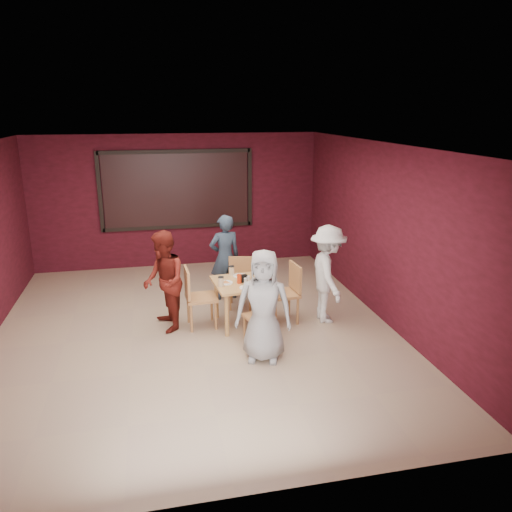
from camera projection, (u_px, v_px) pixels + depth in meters
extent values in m
plane|color=tan|center=(196.00, 331.00, 7.69)|extent=(7.00, 7.00, 0.00)
cube|color=black|center=(177.00, 190.00, 10.44)|extent=(3.00, 0.02, 1.50)
cube|color=tan|center=(243.00, 283.00, 7.76)|extent=(0.96, 0.96, 0.04)
cylinder|color=tan|center=(216.00, 298.00, 8.09)|extent=(0.07, 0.07, 0.67)
cylinder|color=tan|center=(259.00, 294.00, 8.29)|extent=(0.07, 0.07, 0.67)
cylinder|color=tan|center=(227.00, 315.00, 7.43)|extent=(0.07, 0.07, 0.67)
cylinder|color=tan|center=(272.00, 310.00, 7.63)|extent=(0.07, 0.07, 0.67)
cylinder|color=silver|center=(247.00, 288.00, 7.49)|extent=(0.23, 0.23, 0.01)
cone|color=gold|center=(247.00, 287.00, 7.48)|extent=(0.21, 0.21, 0.02)
cylinder|color=#F2E0C0|center=(256.00, 285.00, 7.41)|extent=(0.09, 0.09, 0.14)
cylinder|color=black|center=(256.00, 280.00, 7.39)|extent=(0.09, 0.09, 0.01)
cylinder|color=silver|center=(240.00, 276.00, 8.02)|extent=(0.23, 0.23, 0.01)
cone|color=gold|center=(240.00, 275.00, 8.01)|extent=(0.21, 0.21, 0.02)
cylinder|color=#F2E0C0|center=(232.00, 271.00, 8.05)|extent=(0.09, 0.09, 0.14)
cylinder|color=black|center=(232.00, 266.00, 8.03)|extent=(0.09, 0.09, 0.01)
cylinder|color=silver|center=(225.00, 283.00, 7.69)|extent=(0.23, 0.23, 0.01)
cone|color=gold|center=(225.00, 282.00, 7.69)|extent=(0.21, 0.21, 0.02)
cylinder|color=#F2E0C0|center=(221.00, 282.00, 7.54)|extent=(0.09, 0.09, 0.14)
cylinder|color=black|center=(221.00, 277.00, 7.52)|extent=(0.09, 0.09, 0.01)
cylinder|color=silver|center=(261.00, 280.00, 7.81)|extent=(0.23, 0.23, 0.01)
cone|color=gold|center=(261.00, 279.00, 7.80)|extent=(0.21, 0.21, 0.02)
cylinder|color=#F2E0C0|center=(265.00, 273.00, 7.92)|extent=(0.09, 0.09, 0.14)
cylinder|color=black|center=(265.00, 269.00, 7.90)|extent=(0.09, 0.09, 0.01)
cylinder|color=beige|center=(248.00, 279.00, 7.73)|extent=(0.06, 0.06, 0.10)
cylinder|color=beige|center=(245.00, 281.00, 7.67)|extent=(0.05, 0.05, 0.08)
cylinder|color=red|center=(239.00, 279.00, 7.67)|extent=(0.07, 0.07, 0.15)
cube|color=black|center=(243.00, 278.00, 7.73)|extent=(0.14, 0.09, 0.12)
cube|color=#B58646|center=(258.00, 317.00, 7.26)|extent=(0.46, 0.46, 0.04)
cylinder|color=#B58646|center=(263.00, 324.00, 7.51)|extent=(0.03, 0.03, 0.37)
cylinder|color=#B58646|center=(244.00, 328.00, 7.37)|extent=(0.03, 0.03, 0.37)
cylinder|color=#B58646|center=(273.00, 331.00, 7.25)|extent=(0.03, 0.03, 0.37)
cylinder|color=#B58646|center=(254.00, 336.00, 7.12)|extent=(0.03, 0.03, 0.37)
cube|color=#B58646|center=(264.00, 307.00, 7.05)|extent=(0.37, 0.13, 0.36)
cube|color=#B58646|center=(240.00, 284.00, 8.51)|extent=(0.49, 0.49, 0.04)
cylinder|color=#B58646|center=(230.00, 299.00, 8.41)|extent=(0.04, 0.04, 0.40)
cylinder|color=#B58646|center=(250.00, 299.00, 8.41)|extent=(0.04, 0.04, 0.40)
cylinder|color=#B58646|center=(231.00, 292.00, 8.73)|extent=(0.04, 0.04, 0.40)
cylinder|color=#B58646|center=(250.00, 292.00, 8.73)|extent=(0.04, 0.04, 0.40)
cube|color=#B58646|center=(241.00, 267.00, 8.62)|extent=(0.41, 0.12, 0.39)
cube|color=#B58646|center=(201.00, 298.00, 7.73)|extent=(0.48, 0.48, 0.04)
cylinder|color=#B58646|center=(216.00, 316.00, 7.67)|extent=(0.04, 0.04, 0.45)
cylinder|color=#B58646|center=(212.00, 307.00, 8.02)|extent=(0.04, 0.04, 0.45)
cylinder|color=#B58646|center=(191.00, 319.00, 7.58)|extent=(0.04, 0.04, 0.45)
cylinder|color=#B58646|center=(188.00, 309.00, 7.93)|extent=(0.04, 0.04, 0.45)
cube|color=#B58646|center=(187.00, 283.00, 7.61)|extent=(0.06, 0.47, 0.44)
cube|color=#B58646|center=(283.00, 294.00, 7.91)|extent=(0.50, 0.50, 0.04)
cylinder|color=#B58646|center=(268.00, 305.00, 8.09)|extent=(0.04, 0.04, 0.45)
cylinder|color=#B58646|center=(276.00, 314.00, 7.75)|extent=(0.04, 0.04, 0.45)
cylinder|color=#B58646|center=(289.00, 303.00, 8.20)|extent=(0.04, 0.04, 0.45)
cylinder|color=#B58646|center=(298.00, 311.00, 7.86)|extent=(0.04, 0.04, 0.45)
cube|color=#B58646|center=(295.00, 277.00, 7.89)|extent=(0.08, 0.46, 0.44)
imported|color=#9E9E9E|center=(264.00, 306.00, 6.64)|extent=(0.87, 0.71, 1.55)
imported|color=#2C3C4E|center=(225.00, 257.00, 8.81)|extent=(0.61, 0.46, 1.53)
imported|color=maroon|center=(164.00, 282.00, 7.55)|extent=(0.70, 0.84, 1.56)
imported|color=silver|center=(328.00, 274.00, 7.87)|extent=(0.66, 1.05, 1.57)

